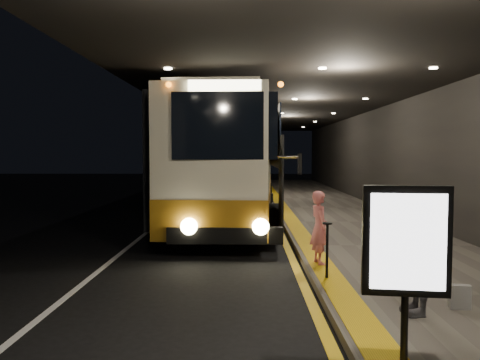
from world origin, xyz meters
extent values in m
plane|color=black|center=(0.00, 0.00, 0.00)|extent=(90.00, 90.00, 0.00)
cube|color=silver|center=(-1.80, 5.00, 0.01)|extent=(0.12, 50.00, 0.01)
cube|color=gold|center=(2.35, 5.00, 0.01)|extent=(0.18, 50.00, 0.01)
cube|color=#514C44|center=(4.75, 5.00, 0.07)|extent=(4.50, 50.00, 0.15)
cube|color=gold|center=(2.85, 5.00, 0.16)|extent=(0.50, 50.00, 0.01)
cube|color=black|center=(7.00, 5.00, 3.00)|extent=(0.10, 50.00, 6.00)
cube|color=black|center=(-1.50, 4.00, 2.20)|extent=(0.80, 0.80, 4.40)
cube|color=black|center=(-1.50, 16.00, 2.20)|extent=(0.80, 0.80, 4.40)
cube|color=black|center=(2.50, 5.00, 4.60)|extent=(9.00, 50.00, 0.40)
cube|color=beige|center=(0.79, 6.23, 2.26)|extent=(3.42, 13.05, 3.66)
cube|color=#8E6414|center=(0.79, 6.23, 0.92)|extent=(3.44, 13.08, 0.97)
cube|color=black|center=(0.79, -0.26, 3.07)|extent=(2.37, 0.19, 1.51)
cube|color=black|center=(0.79, -0.18, 0.59)|extent=(2.65, 0.40, 0.38)
cylinder|color=black|center=(-0.43, 2.14, 0.54)|extent=(0.30, 1.08, 1.08)
cylinder|color=black|center=(2.02, 2.14, 0.54)|extent=(0.30, 1.08, 1.08)
cylinder|color=black|center=(-0.43, 10.54, 0.54)|extent=(0.30, 1.08, 1.08)
cylinder|color=black|center=(2.02, 10.54, 0.54)|extent=(0.30, 1.08, 1.08)
sphere|color=#FFEAA5|center=(-0.01, -0.27, 0.81)|extent=(0.39, 0.39, 0.39)
sphere|color=#FFEAA5|center=(1.60, -0.27, 0.81)|extent=(0.39, 0.39, 0.39)
cube|color=#FFF2BF|center=(0.79, -0.27, 3.96)|extent=(1.62, 0.14, 0.24)
cube|color=beige|center=(1.13, 15.23, 2.22)|extent=(3.40, 12.80, 3.59)
cube|color=#8E6414|center=(1.13, 15.23, 0.90)|extent=(3.42, 12.82, 0.95)
cube|color=black|center=(1.13, 8.87, 3.01)|extent=(2.32, 0.20, 1.48)
cube|color=black|center=(1.13, 8.95, 0.58)|extent=(2.60, 0.41, 0.37)
cylinder|color=black|center=(-0.07, 11.22, 0.53)|extent=(0.30, 1.06, 1.06)
cylinder|color=black|center=(2.33, 11.22, 0.53)|extent=(0.30, 1.06, 1.06)
cylinder|color=black|center=(-0.07, 19.45, 0.53)|extent=(0.30, 1.06, 1.06)
cylinder|color=black|center=(2.33, 19.45, 0.53)|extent=(0.30, 1.06, 1.06)
imported|color=#CF6360|center=(2.80, -1.06, 0.92)|extent=(0.49, 0.63, 1.53)
imported|color=#49474C|center=(3.71, -4.09, 0.98)|extent=(0.55, 1.00, 1.66)
cube|color=black|center=(4.44, -3.86, 0.33)|extent=(0.31, 0.16, 0.36)
cylinder|color=black|center=(3.00, -5.70, 0.53)|extent=(0.08, 0.08, 0.76)
cube|color=black|center=(3.00, -5.70, 1.51)|extent=(0.93, 0.21, 1.20)
cube|color=white|center=(3.00, -5.76, 1.51)|extent=(0.78, 0.12, 1.04)
cylinder|color=black|center=(2.77, -2.18, 0.66)|extent=(0.05, 0.05, 1.02)
camera|label=1|loc=(1.27, -10.72, 2.46)|focal=35.00mm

